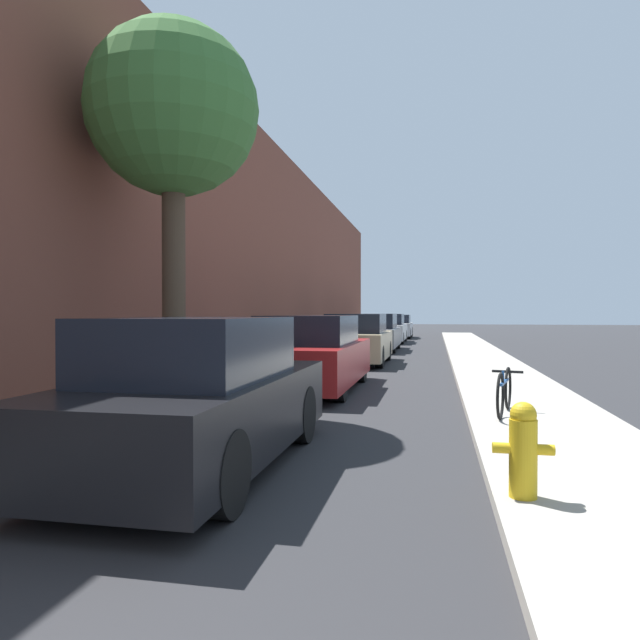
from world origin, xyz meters
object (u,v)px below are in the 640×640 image
(parked_car_red, at_px, (311,355))
(fire_hydrant, at_px, (523,448))
(parked_car_silver, at_px, (397,327))
(parked_car_champagne, at_px, (357,340))
(parked_car_white, at_px, (387,329))
(street_tree_near, at_px, (173,114))
(bicycle, at_px, (504,391))
(parked_car_grey, at_px, (375,333))
(parked_car_black, at_px, (199,398))

(parked_car_red, height_order, fire_hydrant, parked_car_red)
(fire_hydrant, bearing_deg, parked_car_silver, 95.64)
(parked_car_champagne, relative_size, parked_car_white, 0.92)
(street_tree_near, height_order, bicycle, street_tree_near)
(parked_car_grey, bearing_deg, street_tree_near, -95.82)
(parked_car_grey, relative_size, street_tree_near, 0.78)
(bicycle, bearing_deg, parked_car_red, 154.18)
(parked_car_black, xyz_separation_m, fire_hydrant, (2.97, -0.66, -0.21))
(parked_car_black, height_order, parked_car_champagne, parked_car_champagne)
(parked_car_black, bearing_deg, parked_car_grey, 90.36)
(fire_hydrant, height_order, bicycle, fire_hydrant)
(parked_car_white, height_order, bicycle, parked_car_white)
(fire_hydrant, xyz_separation_m, bicycle, (0.29, 3.73, -0.06))
(parked_car_champagne, xyz_separation_m, bicycle, (3.28, -8.67, -0.27))
(parked_car_white, bearing_deg, street_tree_near, -94.08)
(parked_car_red, bearing_deg, bicycle, -38.80)
(street_tree_near, bearing_deg, parked_car_silver, 86.43)
(parked_car_white, height_order, fire_hydrant, parked_car_white)
(parked_car_black, distance_m, parked_car_white, 23.92)
(parked_car_champagne, bearing_deg, parked_car_grey, 90.89)
(parked_car_red, relative_size, bicycle, 3.03)
(parked_car_red, relative_size, parked_car_silver, 1.08)
(parked_car_red, height_order, parked_car_white, parked_car_red)
(parked_car_silver, bearing_deg, street_tree_near, -93.57)
(parked_car_grey, xyz_separation_m, parked_car_silver, (0.13, 11.55, -0.04))
(parked_car_champagne, distance_m, parked_car_silver, 17.50)
(fire_hydrant, bearing_deg, parked_car_grey, 99.54)
(parked_car_silver, height_order, street_tree_near, street_tree_near)
(parked_car_black, bearing_deg, parked_car_champagne, 90.10)
(parked_car_silver, bearing_deg, parked_car_grey, -90.65)
(parked_car_silver, height_order, bicycle, parked_car_silver)
(parked_car_black, relative_size, parked_car_red, 0.90)
(parked_car_grey, distance_m, bicycle, 15.01)
(parked_car_red, bearing_deg, parked_car_black, -88.54)
(parked_car_red, relative_size, parked_car_white, 1.01)
(parked_car_black, bearing_deg, parked_car_red, 91.46)
(parked_car_white, relative_size, fire_hydrant, 6.08)
(parked_car_grey, height_order, fire_hydrant, parked_car_grey)
(parked_car_champagne, xyz_separation_m, fire_hydrant, (2.99, -12.40, -0.21))
(parked_car_black, distance_m, parked_car_red, 5.81)
(street_tree_near, bearing_deg, parked_car_white, 85.92)
(fire_hydrant, bearing_deg, parked_car_champagne, 103.57)
(parked_car_grey, distance_m, street_tree_near, 15.46)
(bicycle, bearing_deg, parked_car_silver, 110.05)
(parked_car_silver, relative_size, fire_hydrant, 5.65)
(parked_car_black, height_order, bicycle, parked_car_black)
(bicycle, bearing_deg, parked_car_champagne, 123.71)
(street_tree_near, bearing_deg, parked_car_grey, 84.18)
(parked_car_red, bearing_deg, fire_hydrant, -64.26)
(parked_car_white, height_order, street_tree_near, street_tree_near)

